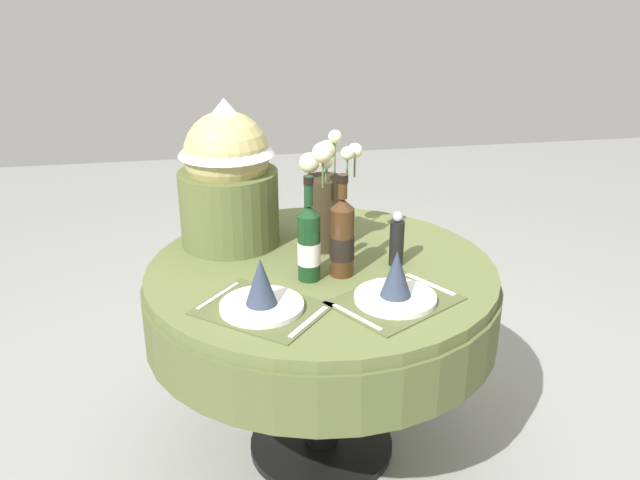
% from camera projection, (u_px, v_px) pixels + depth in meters
% --- Properties ---
extents(ground, '(8.00, 8.00, 0.00)m').
position_uv_depth(ground, '(321.00, 447.00, 2.48)').
color(ground, gray).
extents(dining_table, '(1.15, 1.15, 0.73)m').
position_uv_depth(dining_table, '(321.00, 304.00, 2.25)').
color(dining_table, '#5B6638').
rests_on(dining_table, ground).
extents(place_setting_left, '(0.43, 0.42, 0.16)m').
position_uv_depth(place_setting_left, '(261.00, 295.00, 1.91)').
color(place_setting_left, '#4E562F').
rests_on(place_setting_left, dining_table).
extents(place_setting_right, '(0.43, 0.40, 0.16)m').
position_uv_depth(place_setting_right, '(396.00, 287.00, 1.96)').
color(place_setting_right, '#4E562F').
rests_on(place_setting_right, dining_table).
extents(flower_vase, '(0.21, 0.22, 0.40)m').
position_uv_depth(flower_vase, '(324.00, 200.00, 2.28)').
color(flower_vase, '#332819').
rests_on(flower_vase, dining_table).
extents(wine_bottle_left, '(0.08, 0.08, 0.33)m').
position_uv_depth(wine_bottle_left, '(342.00, 237.00, 2.10)').
color(wine_bottle_left, '#422814').
rests_on(wine_bottle_left, dining_table).
extents(wine_bottle_right, '(0.07, 0.07, 0.33)m').
position_uv_depth(wine_bottle_right, '(309.00, 242.00, 2.07)').
color(wine_bottle_right, '#143819').
rests_on(wine_bottle_right, dining_table).
extents(pepper_mill, '(0.05, 0.05, 0.18)m').
position_uv_depth(pepper_mill, '(397.00, 241.00, 2.18)').
color(pepper_mill, black).
rests_on(pepper_mill, dining_table).
extents(gift_tub_back_left, '(0.34, 0.34, 0.50)m').
position_uv_depth(gift_tub_back_left, '(227.00, 169.00, 2.29)').
color(gift_tub_back_left, '#566033').
rests_on(gift_tub_back_left, dining_table).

